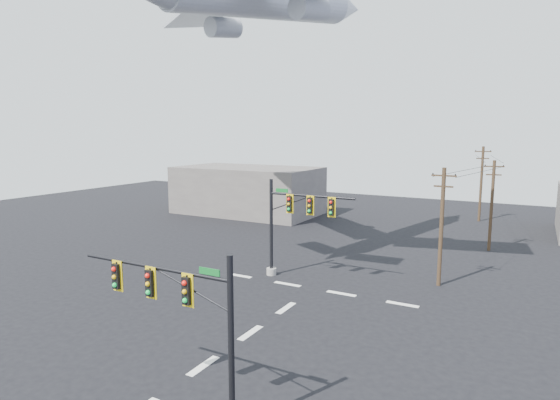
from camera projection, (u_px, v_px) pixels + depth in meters
The scene contains 10 objects.
ground at pixel (203, 366), 21.18m from camera, with size 120.00×120.00×0.00m, color black.
lane_markings at pixel (263, 324), 25.81m from camera, with size 14.00×21.20×0.01m.
signal_mast_near at pixel (189, 323), 16.91m from camera, with size 7.35×0.71×6.42m.
signal_mast_far at pixel (290, 224), 33.29m from camera, with size 6.74×0.79×7.14m.
utility_pole_a at pixel (441, 225), 31.67m from camera, with size 1.63×0.27×8.16m.
utility_pole_b at pixel (492, 204), 41.15m from camera, with size 1.63×0.33×8.06m.
utility_pole_c at pixel (481, 182), 54.86m from camera, with size 1.78×0.57×8.84m.
power_lines at pixel (482, 163), 42.25m from camera, with size 3.87×26.70×0.34m.
airliner at pixel (265, 0), 35.03m from camera, with size 24.23×25.95×6.83m.
building_left at pixel (248, 190), 60.63m from camera, with size 18.00×10.00×6.00m, color #66605A.
Camera 1 is at (12.60, -15.75, 10.53)m, focal length 30.00 mm.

